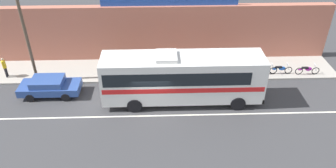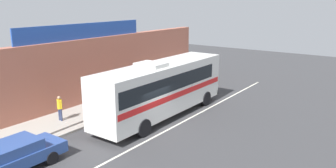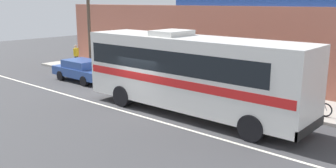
{
  "view_description": "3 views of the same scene",
  "coord_description": "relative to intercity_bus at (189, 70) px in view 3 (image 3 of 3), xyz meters",
  "views": [
    {
      "loc": [
        0.5,
        -18.32,
        14.05
      ],
      "look_at": [
        1.16,
        1.45,
        1.09
      ],
      "focal_mm": 35.22,
      "sensor_mm": 36.0,
      "label": 1
    },
    {
      "loc": [
        -14.54,
        -11.59,
        7.49
      ],
      "look_at": [
        2.73,
        0.85,
        2.1
      ],
      "focal_mm": 35.4,
      "sensor_mm": 36.0,
      "label": 2
    },
    {
      "loc": [
        12.05,
        -11.96,
        5.11
      ],
      "look_at": [
        0.27,
        1.53,
        1.03
      ],
      "focal_mm": 39.32,
      "sensor_mm": 36.0,
      "label": 3
    }
  ],
  "objects": [
    {
      "name": "ground_plane",
      "position": [
        -2.07,
        -0.91,
        -2.07
      ],
      "size": [
        70.0,
        70.0,
        0.0
      ],
      "primitive_type": "plane",
      "color": "#3A3A3D"
    },
    {
      "name": "sidewalk_slab",
      "position": [
        -2.07,
        4.29,
        -2.0
      ],
      "size": [
        30.0,
        3.6,
        0.14
      ],
      "primitive_type": "cube",
      "color": "#A8A399",
      "rests_on": "ground_plane"
    },
    {
      "name": "pedestrian_far_right",
      "position": [
        -13.64,
        3.51,
        -0.95
      ],
      "size": [
        0.3,
        0.48,
        1.68
      ],
      "color": "black",
      "rests_on": "sidewalk_slab"
    },
    {
      "name": "motorcycle_blue",
      "position": [
        4.38,
        3.24,
        -1.5
      ],
      "size": [
        1.86,
        0.56,
        0.94
      ],
      "color": "black",
      "rests_on": "sidewalk_slab"
    },
    {
      "name": "pedestrian_far_left",
      "position": [
        2.81,
        4.79,
        -1.02
      ],
      "size": [
        0.3,
        0.48,
        1.56
      ],
      "color": "black",
      "rests_on": "sidewalk_slab"
    },
    {
      "name": "pedestrian_by_curb",
      "position": [
        -4.6,
        4.49,
        -1.0
      ],
      "size": [
        0.3,
        0.48,
        1.6
      ],
      "color": "navy",
      "rests_on": "sidewalk_slab"
    },
    {
      "name": "parked_car",
      "position": [
        -9.56,
        1.09,
        -1.33
      ],
      "size": [
        4.35,
        1.92,
        1.37
      ],
      "color": "#2D4C93",
      "rests_on": "ground_plane"
    },
    {
      "name": "road_center_stripe",
      "position": [
        -2.07,
        -1.71,
        -2.06
      ],
      "size": [
        30.0,
        0.14,
        0.01
      ],
      "primitive_type": "cube",
      "color": "silver",
      "rests_on": "ground_plane"
    },
    {
      "name": "utility_pole",
      "position": [
        -11.1,
        2.94,
        2.13
      ],
      "size": [
        1.6,
        0.22,
        7.84
      ],
      "color": "brown",
      "rests_on": "sidewalk_slab"
    },
    {
      "name": "storefront_facade",
      "position": [
        -2.07,
        6.44,
        0.33
      ],
      "size": [
        30.0,
        0.7,
        4.8
      ],
      "primitive_type": "cube",
      "color": "#B26651",
      "rests_on": "ground_plane"
    },
    {
      "name": "intercity_bus",
      "position": [
        0.0,
        0.0,
        0.0
      ],
      "size": [
        11.09,
        2.64,
        3.78
      ],
      "color": "silver",
      "rests_on": "ground_plane"
    }
  ]
}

